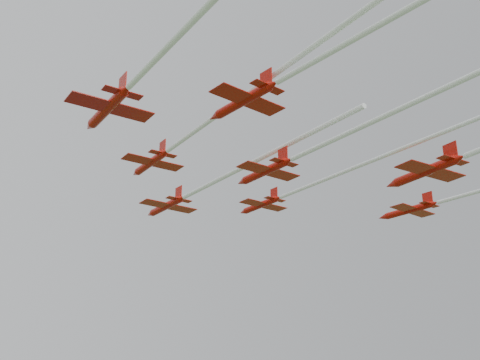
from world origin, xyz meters
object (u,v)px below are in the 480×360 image
jet_lead (201,188)px  jet_row2_right (341,173)px  jet_row3_left (183,31)px  jet_row4_left (303,68)px  jet_row2_left (216,116)px  jet_row3_right (467,194)px  jet_row3_mid (330,141)px

jet_lead → jet_row2_right: bearing=-59.3°
jet_row3_left → jet_row4_left: size_ratio=1.60×
jet_row2_left → jet_row4_left: size_ratio=1.51×
jet_row2_right → jet_row3_right: size_ratio=1.44×
jet_row3_left → jet_row3_right: (50.55, 9.26, -2.78)m
jet_row2_left → jet_lead: bearing=63.7°
jet_row3_left → jet_row3_right: size_ratio=1.51×
jet_row2_right → jet_row3_right: (16.26, -8.00, -2.37)m
jet_lead → jet_row3_right: bearing=-45.4°
jet_lead → jet_row4_left: (-10.74, -37.74, -1.34)m
jet_lead → jet_row3_left: size_ratio=0.75×
jet_row2_right → jet_row2_left: bearing=-174.8°
jet_lead → jet_row3_mid: (0.03, -29.31, -3.07)m
jet_lead → jet_row2_left: bearing=-118.5°
jet_lead → jet_row2_left: jet_row2_left is taller
jet_row4_left → jet_row2_right: bearing=34.0°
jet_lead → jet_row3_left: bearing=-124.6°
jet_lead → jet_row2_left: (-10.57, -21.63, 0.33)m
jet_row2_left → jet_row2_right: bearing=8.2°
jet_row3_right → jet_lead: bearing=130.6°
jet_row2_right → jet_row3_left: bearing=-156.5°
jet_row2_left → jet_row2_right: size_ratio=0.99×
jet_row3_mid → jet_row4_left: 13.78m
jet_lead → jet_row2_right: (11.98, -18.30, -0.79)m
jet_row2_right → jet_row4_left: bearing=-142.7°
jet_row2_right → jet_row3_mid: size_ratio=1.27×
jet_row2_left → jet_row3_left: (-11.75, -13.92, -0.71)m
jet_row3_left → jet_row3_mid: (22.34, 6.25, -2.69)m
jet_lead → jet_row4_left: bearing=-108.4°
jet_row3_mid → jet_row3_right: jet_row3_mid is taller
jet_row2_right → jet_row3_right: bearing=-29.5°
jet_row4_left → jet_row3_mid: bearing=31.5°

